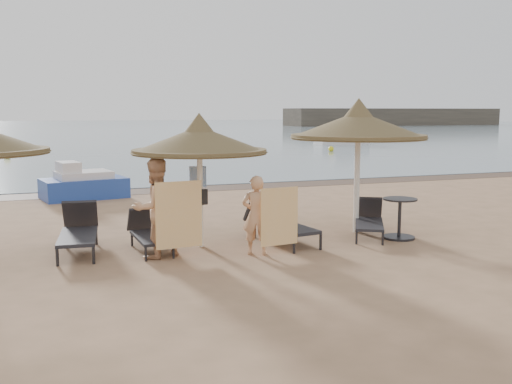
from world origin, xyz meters
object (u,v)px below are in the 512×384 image
(lounger_near_right, at_px, (278,221))
(palapa_right, at_px, (358,126))
(side_table, at_px, (399,220))
(person_left, at_px, (155,200))
(lounger_far_right, at_px, (369,219))
(person_right, at_px, (256,209))
(palapa_center, at_px, (199,141))
(pedal_boat, at_px, (83,184))
(lounger_near_left, at_px, (148,232))
(lounger_far_left, at_px, (79,230))

(lounger_near_right, bearing_deg, palapa_right, -3.40)
(side_table, height_order, person_left, person_left)
(lounger_near_right, bearing_deg, lounger_far_right, -14.28)
(lounger_near_right, relative_size, person_right, 1.22)
(lounger_near_right, height_order, lounger_far_right, lounger_near_right)
(person_left, relative_size, person_right, 1.23)
(lounger_near_right, height_order, person_left, person_left)
(lounger_near_right, relative_size, lounger_far_right, 1.20)
(palapa_center, xyz_separation_m, person_right, (0.80, -0.94, -1.19))
(lounger_near_right, relative_size, pedal_boat, 0.78)
(lounger_near_right, relative_size, side_table, 2.48)
(palapa_center, distance_m, lounger_near_right, 2.28)
(palapa_right, height_order, side_table, palapa_right)
(lounger_near_left, height_order, side_table, side_table)
(palapa_center, bearing_deg, lounger_far_left, 168.94)
(palapa_center, xyz_separation_m, palapa_right, (3.48, 0.19, 0.24))
(palapa_center, relative_size, person_right, 1.53)
(lounger_far_left, bearing_deg, palapa_center, -5.48)
(lounger_near_left, distance_m, lounger_near_right, 2.57)
(side_table, bearing_deg, lounger_near_right, 164.71)
(lounger_far_left, xyz_separation_m, person_right, (3.03, -1.38, 0.45))
(palapa_right, bearing_deg, lounger_near_left, -179.26)
(lounger_far_left, xyz_separation_m, lounger_near_right, (3.81, -0.45, 0.01))
(palapa_right, distance_m, person_left, 4.66)
(lounger_far_left, xyz_separation_m, side_table, (6.22, -1.11, -0.00))
(palapa_right, relative_size, pedal_boat, 1.10)
(palapa_right, height_order, lounger_near_right, palapa_right)
(palapa_right, distance_m, pedal_boat, 8.96)
(lounger_far_left, bearing_deg, palapa_right, 3.08)
(lounger_far_left, xyz_separation_m, person_left, (1.27, -0.98, 0.64))
(lounger_near_right, bearing_deg, person_left, -177.81)
(person_right, bearing_deg, palapa_center, -25.60)
(lounger_near_left, relative_size, side_table, 2.01)
(lounger_near_right, bearing_deg, palapa_center, 169.81)
(palapa_center, distance_m, person_right, 1.72)
(palapa_center, distance_m, side_table, 4.37)
(side_table, bearing_deg, person_left, 178.48)
(lounger_far_left, xyz_separation_m, lounger_far_right, (5.80, -0.62, -0.06))
(lounger_near_left, distance_m, lounger_far_right, 4.57)
(person_right, bearing_deg, lounger_far_left, -0.52)
(palapa_center, bearing_deg, palapa_right, 3.06)
(palapa_right, distance_m, lounger_near_left, 4.87)
(person_right, bearing_deg, palapa_right, -133.21)
(palapa_center, height_order, lounger_far_left, palapa_center)
(lounger_far_left, height_order, lounger_near_right, lounger_near_right)
(lounger_far_right, bearing_deg, person_left, -145.84)
(palapa_right, distance_m, side_table, 2.14)
(lounger_far_right, bearing_deg, lounger_far_left, -156.48)
(person_left, distance_m, pedal_boat, 7.77)
(lounger_far_right, distance_m, person_right, 2.92)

